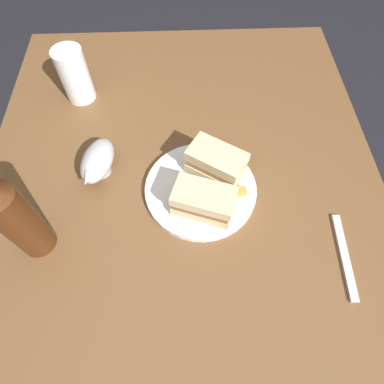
# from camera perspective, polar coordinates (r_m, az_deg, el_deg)

# --- Properties ---
(ground_plane) EXTENTS (6.00, 6.00, 0.00)m
(ground_plane) POSITION_cam_1_polar(r_m,az_deg,el_deg) (1.42, -0.81, -17.04)
(ground_plane) COLOR black
(dining_table) EXTENTS (1.27, 0.91, 0.75)m
(dining_table) POSITION_cam_1_polar(r_m,az_deg,el_deg) (1.06, -1.06, -12.24)
(dining_table) COLOR brown
(dining_table) RESTS_ON ground
(plate) EXTENTS (0.25, 0.25, 0.02)m
(plate) POSITION_cam_1_polar(r_m,az_deg,el_deg) (0.73, 1.51, 0.48)
(plate) COLOR white
(plate) RESTS_ON dining_table
(sandwich_half_left) EXTENTS (0.11, 0.14, 0.07)m
(sandwich_half_left) POSITION_cam_1_polar(r_m,az_deg,el_deg) (0.67, 2.07, -1.61)
(sandwich_half_left) COLOR beige
(sandwich_half_left) RESTS_ON plate
(sandwich_half_right) EXTENTS (0.12, 0.14, 0.07)m
(sandwich_half_right) POSITION_cam_1_polar(r_m,az_deg,el_deg) (0.72, 4.23, 5.05)
(sandwich_half_right) COLOR beige
(sandwich_half_right) RESTS_ON plate
(potato_wedge_front) EXTENTS (0.04, 0.05, 0.02)m
(potato_wedge_front) POSITION_cam_1_polar(r_m,az_deg,el_deg) (0.72, 4.31, 1.52)
(potato_wedge_front) COLOR gold
(potato_wedge_front) RESTS_ON plate
(potato_wedge_middle) EXTENTS (0.02, 0.04, 0.02)m
(potato_wedge_middle) POSITION_cam_1_polar(r_m,az_deg,el_deg) (0.71, 7.88, -0.04)
(potato_wedge_middle) COLOR gold
(potato_wedge_middle) RESTS_ON plate
(potato_wedge_back) EXTENTS (0.05, 0.04, 0.02)m
(potato_wedge_back) POSITION_cam_1_polar(r_m,az_deg,el_deg) (0.71, 4.41, -0.07)
(potato_wedge_back) COLOR gold
(potato_wedge_back) RESTS_ON plate
(pint_glass) EXTENTS (0.07, 0.07, 0.14)m
(pint_glass) POSITION_cam_1_polar(r_m,az_deg,el_deg) (0.93, -19.56, 18.13)
(pint_glass) COLOR white
(pint_glass) RESTS_ON dining_table
(gravy_boat) EXTENTS (0.14, 0.09, 0.07)m
(gravy_boat) POSITION_cam_1_polar(r_m,az_deg,el_deg) (0.76, -16.16, 5.16)
(gravy_boat) COLOR #B7B7BC
(gravy_boat) RESTS_ON dining_table
(cider_bottle) EXTENTS (0.07, 0.07, 0.28)m
(cider_bottle) POSITION_cam_1_polar(r_m,az_deg,el_deg) (0.65, -28.47, -3.91)
(cider_bottle) COLOR #47230F
(cider_bottle) RESTS_ON dining_table
(fork) EXTENTS (0.18, 0.03, 0.01)m
(fork) POSITION_cam_1_polar(r_m,az_deg,el_deg) (0.73, 24.98, -10.05)
(fork) COLOR silver
(fork) RESTS_ON dining_table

